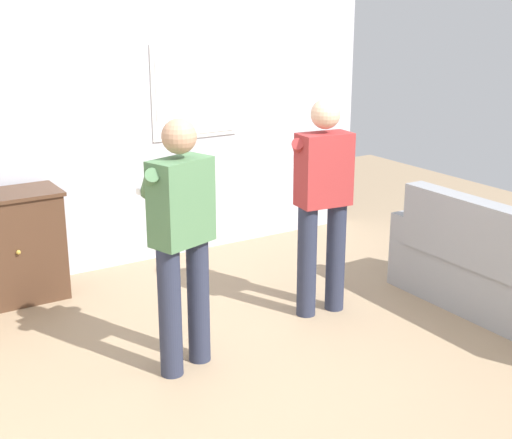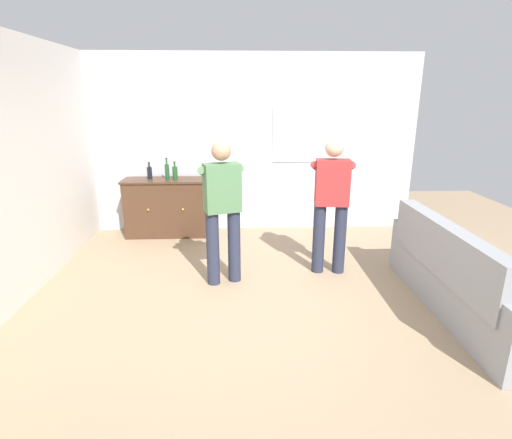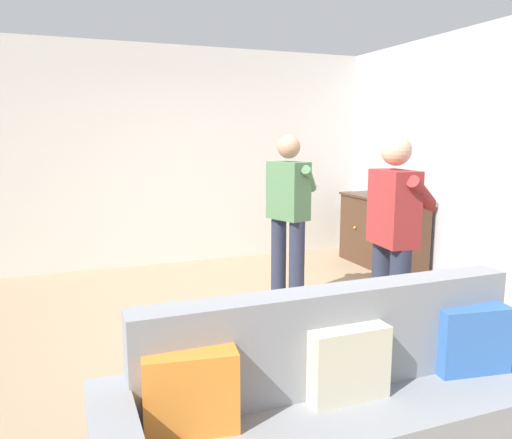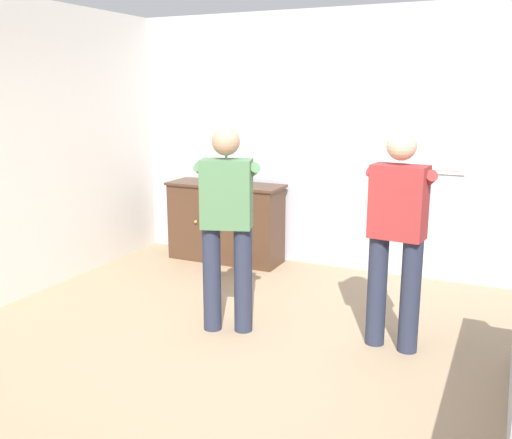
# 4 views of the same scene
# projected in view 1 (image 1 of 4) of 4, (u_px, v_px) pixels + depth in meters

# --- Properties ---
(ground) EXTENTS (10.40, 10.40, 0.00)m
(ground) POSITION_uv_depth(u_px,v_px,m) (287.00, 382.00, 4.60)
(ground) COLOR #9E8466
(wall_back_with_window) EXTENTS (5.20, 0.15, 2.80)m
(wall_back_with_window) POSITION_uv_depth(u_px,v_px,m) (122.00, 113.00, 6.35)
(wall_back_with_window) COLOR silver
(wall_back_with_window) RESTS_ON ground
(person_standing_left) EXTENTS (0.53, 0.52, 1.68)m
(person_standing_left) POSITION_uv_depth(u_px,v_px,m) (181.00, 234.00, 4.54)
(person_standing_left) COLOR #282D42
(person_standing_left) RESTS_ON ground
(person_standing_right) EXTENTS (0.55, 0.49, 1.68)m
(person_standing_right) POSITION_uv_depth(u_px,v_px,m) (322.00, 197.00, 5.40)
(person_standing_right) COLOR #282D42
(person_standing_right) RESTS_ON ground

